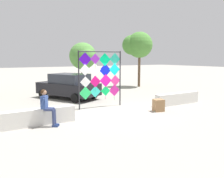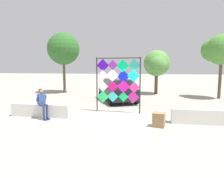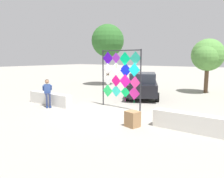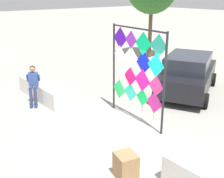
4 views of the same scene
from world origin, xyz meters
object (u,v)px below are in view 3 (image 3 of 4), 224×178
Objects in this scene: cardboard_box_large at (132,119)px; tree_far_right at (208,56)px; parked_car at (143,85)px; tree_palm_like at (107,40)px; kite_display_rack at (121,74)px; seated_vendor at (48,91)px.

tree_far_right is at bearing 87.31° from cardboard_box_large.
tree_palm_like is (-6.13, 4.10, 3.58)m from parked_car.
kite_display_rack is 4.24m from seated_vendor.
kite_display_rack reaches higher than cardboard_box_large.
kite_display_rack is 2.07× the size of seated_vendor.
kite_display_rack is at bearing 131.73° from cardboard_box_large.
seated_vendor is 0.32× the size of parked_car.
parked_car is 7.56× the size of cardboard_box_large.
cardboard_box_large is (2.72, -6.10, -0.55)m from parked_car.
cardboard_box_large is at bearing -48.27° from kite_display_rack.
tree_palm_like is at bearing 130.96° from cardboard_box_large.
tree_palm_like reaches higher than kite_display_rack.
seated_vendor is 0.37× the size of tree_far_right.
cardboard_box_large is at bearing -3.61° from seated_vendor.
kite_display_rack is 0.76× the size of tree_far_right.
tree_far_right is (3.21, 4.47, 2.05)m from parked_car.
tree_far_right is at bearing 58.55° from seated_vendor.
seated_vendor is at bearing 176.39° from cardboard_box_large.
tree_palm_like is at bearing -177.74° from tree_far_right.
tree_palm_like is (-8.85, 10.19, 4.14)m from cardboard_box_large.
tree_palm_like is (-3.11, 9.83, 3.55)m from seated_vendor.
kite_display_rack is at bearing -81.33° from parked_car.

